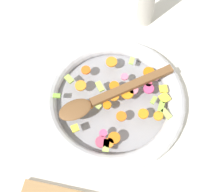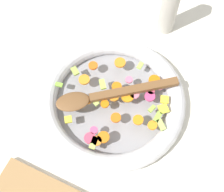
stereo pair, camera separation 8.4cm
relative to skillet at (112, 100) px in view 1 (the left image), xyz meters
The scene contains 4 objects.
ground_plane 0.02m from the skillet, ahead, with size 4.00×4.00×0.00m, color silver.
skillet is the anchor object (origin of this frame).
chopped_vegetables 0.04m from the skillet, behind, with size 0.32×0.29×0.01m.
wooden_spoon 0.05m from the skillet, 37.36° to the left, with size 0.29×0.23×0.01m.
Camera 1 is at (-0.08, 0.36, 0.81)m, focal length 50.00 mm.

